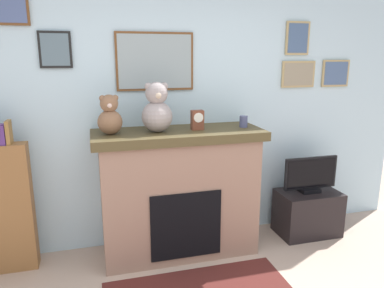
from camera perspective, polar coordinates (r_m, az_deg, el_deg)
The scene contains 9 objects.
back_wall at distance 3.56m, azimuth -3.97°, elevation 5.11°, with size 5.20×0.15×2.60m.
fireplace at distance 3.43m, azimuth -2.10°, elevation -7.48°, with size 1.53×0.61×1.18m.
bookshelf at distance 3.50m, azimuth -27.38°, elevation -8.28°, with size 0.45×0.16×1.34m.
tv_stand at distance 4.07m, azimuth 17.64°, elevation -10.20°, with size 0.63×0.40×0.46m, color black.
television at distance 3.93m, azimuth 18.08°, elevation -4.71°, with size 0.58×0.14×0.37m.
candle_jar at distance 3.43m, azimuth 8.07°, elevation 3.52°, with size 0.08×0.08×0.11m, color #4C517A.
mantel_clock at distance 3.27m, azimuth 0.84°, elevation 3.79°, with size 0.11×0.08×0.18m.
teddy_bear_tan at distance 3.14m, azimuth -12.76°, elevation 4.21°, with size 0.21×0.21×0.34m.
teddy_bear_brown at distance 3.17m, azimuth -5.52°, elevation 5.38°, with size 0.27×0.27×0.43m.
Camera 1 is at (-0.69, -1.45, 1.83)m, focal length 34.03 mm.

